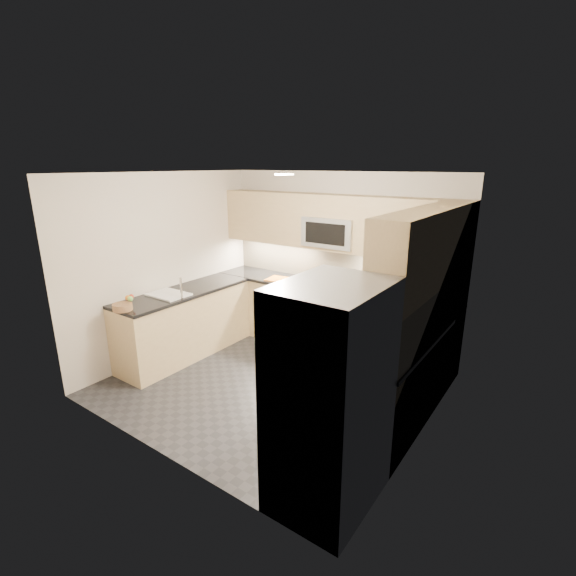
# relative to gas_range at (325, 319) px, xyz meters

# --- Properties ---
(floor) EXTENTS (3.60, 3.20, 0.00)m
(floor) POSITION_rel_gas_range_xyz_m (0.00, -1.28, -0.46)
(floor) COLOR black
(floor) RESTS_ON ground
(ceiling) EXTENTS (3.60, 3.20, 0.02)m
(ceiling) POSITION_rel_gas_range_xyz_m (0.00, -1.28, 2.04)
(ceiling) COLOR beige
(ceiling) RESTS_ON wall_back
(wall_back) EXTENTS (3.60, 0.02, 2.50)m
(wall_back) POSITION_rel_gas_range_xyz_m (0.00, 0.32, 0.79)
(wall_back) COLOR beige
(wall_back) RESTS_ON floor
(wall_front) EXTENTS (3.60, 0.02, 2.50)m
(wall_front) POSITION_rel_gas_range_xyz_m (0.00, -2.88, 0.79)
(wall_front) COLOR beige
(wall_front) RESTS_ON floor
(wall_left) EXTENTS (0.02, 3.20, 2.50)m
(wall_left) POSITION_rel_gas_range_xyz_m (-1.80, -1.28, 0.79)
(wall_left) COLOR beige
(wall_left) RESTS_ON floor
(wall_right) EXTENTS (0.02, 3.20, 2.50)m
(wall_right) POSITION_rel_gas_range_xyz_m (1.80, -1.28, 0.79)
(wall_right) COLOR beige
(wall_right) RESTS_ON floor
(base_cab_back_left) EXTENTS (1.42, 0.60, 0.90)m
(base_cab_back_left) POSITION_rel_gas_range_xyz_m (-1.09, 0.02, -0.01)
(base_cab_back_left) COLOR tan
(base_cab_back_left) RESTS_ON floor
(base_cab_back_right) EXTENTS (1.42, 0.60, 0.90)m
(base_cab_back_right) POSITION_rel_gas_range_xyz_m (1.09, 0.02, -0.01)
(base_cab_back_right) COLOR tan
(base_cab_back_right) RESTS_ON floor
(base_cab_right) EXTENTS (0.60, 1.70, 0.90)m
(base_cab_right) POSITION_rel_gas_range_xyz_m (1.50, -1.12, -0.01)
(base_cab_right) COLOR tan
(base_cab_right) RESTS_ON floor
(base_cab_peninsula) EXTENTS (0.60, 2.00, 0.90)m
(base_cab_peninsula) POSITION_rel_gas_range_xyz_m (-1.50, -1.28, -0.01)
(base_cab_peninsula) COLOR tan
(base_cab_peninsula) RESTS_ON floor
(countertop_back_left) EXTENTS (1.42, 0.63, 0.04)m
(countertop_back_left) POSITION_rel_gas_range_xyz_m (-1.09, 0.02, 0.47)
(countertop_back_left) COLOR black
(countertop_back_left) RESTS_ON base_cab_back_left
(countertop_back_right) EXTENTS (1.42, 0.63, 0.04)m
(countertop_back_right) POSITION_rel_gas_range_xyz_m (1.09, 0.02, 0.47)
(countertop_back_right) COLOR black
(countertop_back_right) RESTS_ON base_cab_back_right
(countertop_right) EXTENTS (0.63, 1.70, 0.04)m
(countertop_right) POSITION_rel_gas_range_xyz_m (1.50, -1.12, 0.47)
(countertop_right) COLOR black
(countertop_right) RESTS_ON base_cab_right
(countertop_peninsula) EXTENTS (0.63, 2.00, 0.04)m
(countertop_peninsula) POSITION_rel_gas_range_xyz_m (-1.50, -1.28, 0.47)
(countertop_peninsula) COLOR black
(countertop_peninsula) RESTS_ON base_cab_peninsula
(upper_cab_back) EXTENTS (3.60, 0.35, 0.75)m
(upper_cab_back) POSITION_rel_gas_range_xyz_m (0.00, 0.15, 1.37)
(upper_cab_back) COLOR tan
(upper_cab_back) RESTS_ON wall_back
(upper_cab_right) EXTENTS (0.35, 1.95, 0.75)m
(upper_cab_right) POSITION_rel_gas_range_xyz_m (1.62, -1.00, 1.37)
(upper_cab_right) COLOR tan
(upper_cab_right) RESTS_ON wall_right
(backsplash_back) EXTENTS (3.60, 0.01, 0.51)m
(backsplash_back) POSITION_rel_gas_range_xyz_m (0.00, 0.32, 0.74)
(backsplash_back) COLOR tan
(backsplash_back) RESTS_ON wall_back
(backsplash_right) EXTENTS (0.01, 2.30, 0.51)m
(backsplash_right) POSITION_rel_gas_range_xyz_m (1.80, -0.82, 0.74)
(backsplash_right) COLOR tan
(backsplash_right) RESTS_ON wall_right
(gas_range) EXTENTS (0.76, 0.65, 0.91)m
(gas_range) POSITION_rel_gas_range_xyz_m (0.00, 0.00, 0.00)
(gas_range) COLOR #9D9EA5
(gas_range) RESTS_ON floor
(range_cooktop) EXTENTS (0.76, 0.65, 0.03)m
(range_cooktop) POSITION_rel_gas_range_xyz_m (0.00, 0.00, 0.46)
(range_cooktop) COLOR black
(range_cooktop) RESTS_ON gas_range
(oven_door_glass) EXTENTS (0.62, 0.02, 0.45)m
(oven_door_glass) POSITION_rel_gas_range_xyz_m (0.00, -0.33, -0.01)
(oven_door_glass) COLOR black
(oven_door_glass) RESTS_ON gas_range
(oven_handle) EXTENTS (0.60, 0.02, 0.02)m
(oven_handle) POSITION_rel_gas_range_xyz_m (0.00, -0.35, 0.26)
(oven_handle) COLOR #B2B5BA
(oven_handle) RESTS_ON gas_range
(microwave) EXTENTS (0.76, 0.40, 0.40)m
(microwave) POSITION_rel_gas_range_xyz_m (0.00, 0.12, 1.24)
(microwave) COLOR #A5A8AD
(microwave) RESTS_ON upper_cab_back
(microwave_door) EXTENTS (0.60, 0.01, 0.28)m
(microwave_door) POSITION_rel_gas_range_xyz_m (0.00, -0.08, 1.24)
(microwave_door) COLOR black
(microwave_door) RESTS_ON microwave
(refrigerator) EXTENTS (0.70, 0.90, 1.80)m
(refrigerator) POSITION_rel_gas_range_xyz_m (1.45, -2.43, 0.45)
(refrigerator) COLOR #97989E
(refrigerator) RESTS_ON floor
(fridge_handle_left) EXTENTS (0.02, 0.02, 1.20)m
(fridge_handle_left) POSITION_rel_gas_range_xyz_m (1.08, -2.61, 0.49)
(fridge_handle_left) COLOR #B2B5BA
(fridge_handle_left) RESTS_ON refrigerator
(fridge_handle_right) EXTENTS (0.02, 0.02, 1.20)m
(fridge_handle_right) POSITION_rel_gas_range_xyz_m (1.08, -2.25, 0.49)
(fridge_handle_right) COLOR #B2B5BA
(fridge_handle_right) RESTS_ON refrigerator
(sink_basin) EXTENTS (0.52, 0.38, 0.16)m
(sink_basin) POSITION_rel_gas_range_xyz_m (-1.50, -1.53, 0.42)
(sink_basin) COLOR white
(sink_basin) RESTS_ON base_cab_peninsula
(faucet) EXTENTS (0.03, 0.03, 0.28)m
(faucet) POSITION_rel_gas_range_xyz_m (-1.24, -1.53, 0.62)
(faucet) COLOR silver
(faucet) RESTS_ON countertop_peninsula
(utensil_bowl) EXTENTS (0.33, 0.33, 0.18)m
(utensil_bowl) POSITION_rel_gas_range_xyz_m (1.51, -0.01, 0.57)
(utensil_bowl) COLOR #5BAC49
(utensil_bowl) RESTS_ON countertop_back_right
(cutting_board) EXTENTS (0.48, 0.37, 0.01)m
(cutting_board) POSITION_rel_gas_range_xyz_m (-0.71, -0.07, 0.49)
(cutting_board) COLOR #C86612
(cutting_board) RESTS_ON countertop_back_left
(fruit_basket) EXTENTS (0.29, 0.29, 0.08)m
(fruit_basket) POSITION_rel_gas_range_xyz_m (-1.47, -2.22, 0.53)
(fruit_basket) COLOR #946945
(fruit_basket) RESTS_ON countertop_peninsula
(fruit_apple) EXTENTS (0.06, 0.06, 0.06)m
(fruit_apple) POSITION_rel_gas_range_xyz_m (-1.52, -2.06, 0.60)
(fruit_apple) COLOR #AD2913
(fruit_apple) RESTS_ON fruit_basket
(fruit_pear) EXTENTS (0.06, 0.06, 0.06)m
(fruit_pear) POSITION_rel_gas_range_xyz_m (-1.46, -2.12, 0.60)
(fruit_pear) COLOR #73C052
(fruit_pear) RESTS_ON fruit_basket
(dish_towel_check) EXTENTS (0.19, 0.03, 0.35)m
(dish_towel_check) POSITION_rel_gas_range_xyz_m (-0.14, -0.37, 0.10)
(dish_towel_check) COLOR white
(dish_towel_check) RESTS_ON oven_handle
(fruit_orange) EXTENTS (0.06, 0.06, 0.06)m
(fruit_orange) POSITION_rel_gas_range_xyz_m (-1.52, -2.11, 0.60)
(fruit_orange) COLOR orange
(fruit_orange) RESTS_ON fruit_basket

